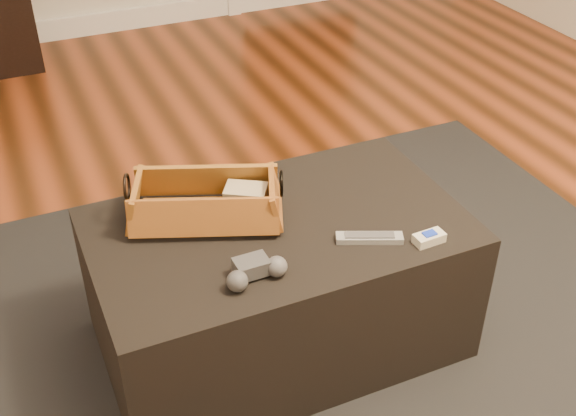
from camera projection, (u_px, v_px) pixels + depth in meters
name	position (u px, v px, depth m)	size (l,w,h in m)	color
floor	(283.00, 339.00, 2.18)	(5.00, 5.50, 0.01)	brown
baseboard	(96.00, 24.00, 4.20)	(5.00, 0.04, 0.12)	white
area_rug	(286.00, 350.00, 2.13)	(2.60, 2.00, 0.01)	black
ottoman	(279.00, 284.00, 2.04)	(1.00, 0.60, 0.42)	black
tv_remote	(198.00, 214.00, 1.92)	(0.21, 0.05, 0.02)	black
cloth_bundle	(246.00, 197.00, 1.95)	(0.11, 0.08, 0.06)	tan
wicker_basket	(206.00, 203.00, 1.92)	(0.45, 0.34, 0.14)	#B06A27
game_controller	(255.00, 271.00, 1.72)	(0.16, 0.09, 0.05)	#36373A
silver_remote	(369.00, 238.00, 1.86)	(0.17, 0.11, 0.02)	gray
cream_gadget	(429.00, 238.00, 1.85)	(0.08, 0.04, 0.03)	beige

